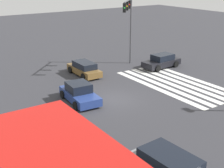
# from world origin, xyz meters

# --- Properties ---
(ground_plane) EXTENTS (117.37, 117.37, 0.00)m
(ground_plane) POSITION_xyz_m (0.00, 0.00, 0.00)
(ground_plane) COLOR #333338
(crosswalk_markings) EXTENTS (11.39, 5.35, 0.01)m
(crosswalk_markings) POSITION_xyz_m (0.00, -7.14, 0.00)
(crosswalk_markings) COLOR silver
(crosswalk_markings) RESTS_ON ground_plane
(traffic_signal_mast) EXTENTS (3.80, 3.80, 7.39)m
(traffic_signal_mast) POSITION_xyz_m (6.72, -6.72, 5.38)
(traffic_signal_mast) COLOR #47474C
(traffic_signal_mast) RESTS_ON ground_plane
(car_0) EXTENTS (2.13, 4.54, 1.47)m
(car_0) POSITION_xyz_m (4.55, -9.63, 0.69)
(car_0) COLOR black
(car_0) RESTS_ON ground_plane
(car_2) EXTENTS (4.50, 1.96, 1.38)m
(car_2) POSITION_xyz_m (6.94, -1.35, 0.67)
(car_2) COLOR brown
(car_2) RESTS_ON ground_plane
(car_5) EXTENTS (4.42, 2.37, 1.52)m
(car_5) POSITION_xyz_m (1.18, 2.34, 0.68)
(car_5) COLOR navy
(car_5) RESTS_ON ground_plane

